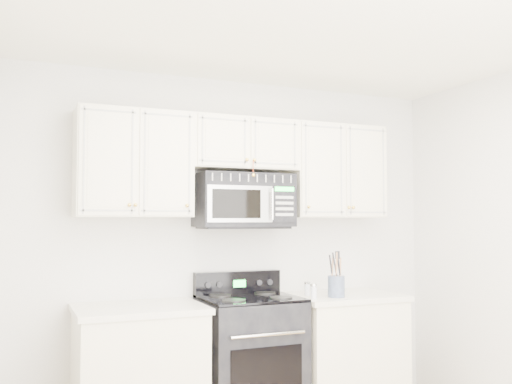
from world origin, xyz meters
TOP-DOWN VIEW (x-y plane):
  - room at (0.00, 0.00)m, footprint 3.51×3.51m
  - base_cabinet_left at (-0.80, 1.44)m, footprint 0.86×0.65m
  - base_cabinet_right at (0.80, 1.44)m, footprint 0.86×0.65m
  - range at (0.02, 1.46)m, footprint 0.69×0.64m
  - upper_cabinets at (0.00, 1.58)m, footprint 2.44×0.37m
  - microwave at (0.01, 1.56)m, footprint 0.72×0.41m
  - utensil_crock at (0.65, 1.29)m, footprint 0.13×0.13m
  - shaker_salt at (0.45, 1.27)m, footprint 0.05×0.05m
  - shaker_pepper at (0.50, 1.47)m, footprint 0.04×0.04m

SIDE VIEW (x-z plane):
  - base_cabinet_left at x=-0.80m, z-range -0.03..0.89m
  - base_cabinet_right at x=0.80m, z-range -0.03..0.89m
  - range at x=0.02m, z-range -0.07..1.04m
  - shaker_pepper at x=0.50m, z-range 0.92..1.03m
  - shaker_salt at x=0.45m, z-range 0.92..1.03m
  - utensil_crock at x=0.65m, z-range 0.84..1.18m
  - room at x=0.00m, z-range 0.00..2.60m
  - microwave at x=0.01m, z-range 1.45..1.85m
  - upper_cabinets at x=0.00m, z-range 1.56..2.31m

